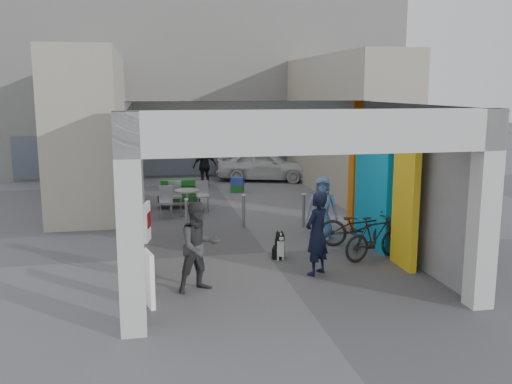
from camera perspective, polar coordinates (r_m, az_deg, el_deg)
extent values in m
plane|color=#59585E|center=(13.55, 1.04, -6.08)|extent=(90.00, 90.00, 0.00)
cube|color=silver|center=(8.96, -12.48, -3.34)|extent=(0.40, 0.40, 3.50)
cube|color=silver|center=(14.86, -11.98, 2.07)|extent=(0.40, 0.40, 3.50)
cube|color=silver|center=(10.63, 21.85, -1.70)|extent=(0.40, 0.40, 3.50)
cube|color=orange|center=(15.92, 10.16, 2.67)|extent=(0.40, 0.40, 3.50)
plane|color=beige|center=(11.90, -12.17, 0.03)|extent=(0.00, 6.40, 6.40)
plane|color=gray|center=(13.20, 14.84, 0.93)|extent=(0.00, 6.40, 6.40)
cube|color=#0D9BD5|center=(14.22, 11.59, 0.28)|extent=(0.15, 2.00, 2.80)
cube|color=yellow|center=(12.60, 14.72, -1.12)|extent=(0.15, 1.00, 2.80)
plane|color=beige|center=(12.03, 2.10, 8.76)|extent=(6.40, 6.40, 0.00)
cube|color=silver|center=(15.03, -0.57, 7.75)|extent=(6.40, 0.30, 0.70)
cube|color=silver|center=(9.11, 6.47, 5.99)|extent=(6.40, 0.30, 0.70)
cube|color=white|center=(15.20, -0.68, 7.59)|extent=(4.20, 0.05, 0.55)
cube|color=silver|center=(26.85, -5.30, 10.66)|extent=(18.00, 4.00, 8.00)
cube|color=#515966|center=(24.97, -4.70, 3.80)|extent=(16.20, 0.06, 1.80)
cube|color=white|center=(24.70, -9.43, 7.81)|extent=(2.60, 0.06, 0.50)
cube|color=red|center=(25.05, -1.32, 7.98)|extent=(2.20, 0.06, 0.50)
cube|color=#A49D88|center=(20.33, -16.11, 6.19)|extent=(2.00, 9.00, 5.00)
cube|color=#A49D88|center=(21.51, 8.69, 6.68)|extent=(2.00, 9.00, 5.00)
cylinder|color=#979AA0|center=(15.60, -6.95, -2.30)|extent=(0.09, 0.09, 0.87)
cylinder|color=#979AA0|center=(15.84, -1.24, -1.95)|extent=(0.09, 0.09, 0.92)
cylinder|color=#979AA0|center=(15.97, 4.79, -1.86)|extent=(0.09, 0.09, 0.93)
cube|color=white|center=(10.40, -10.68, -8.52)|extent=(0.21, 0.55, 1.00)
cube|color=red|center=(10.39, -10.47, -8.25)|extent=(0.13, 0.38, 0.40)
cube|color=white|center=(14.68, -10.84, -2.96)|extent=(0.19, 0.56, 1.00)
cube|color=red|center=(14.67, -10.69, -2.77)|extent=(0.11, 0.39, 0.40)
cylinder|color=#9E9EA3|center=(17.44, -6.90, -1.13)|extent=(0.06, 0.06, 0.77)
cylinder|color=#9E9EA3|center=(17.51, -6.87, -2.33)|extent=(0.47, 0.47, 0.02)
cylinder|color=#9E9EA3|center=(17.36, -6.93, 0.11)|extent=(0.75, 0.75, 0.05)
cube|color=#9E9EA3|center=(17.22, -8.96, -1.82)|extent=(0.41, 0.41, 0.48)
cube|color=#9E9EA3|center=(17.32, -9.03, -0.15)|extent=(0.41, 0.05, 0.48)
cube|color=#9E9EA3|center=(18.03, -5.32, -1.19)|extent=(0.41, 0.41, 0.48)
cube|color=#9E9EA3|center=(18.13, -5.41, 0.40)|extent=(0.41, 0.05, 0.48)
cube|color=#9E9EA3|center=(18.07, -8.05, -1.22)|extent=(0.41, 0.41, 0.48)
cube|color=#9E9EA3|center=(18.17, -8.12, 0.37)|extent=(0.41, 0.05, 0.48)
cube|color=black|center=(18.79, -7.75, -1.00)|extent=(1.34, 0.67, 0.34)
cube|color=#18551F|center=(18.59, -7.73, -0.59)|extent=(1.12, 0.39, 0.20)
cube|color=#18551F|center=(18.71, -7.78, 0.18)|extent=(1.12, 0.39, 0.20)
cube|color=#18551F|center=(18.84, -7.83, 0.93)|extent=(1.12, 0.39, 0.20)
cube|color=#18551F|center=(21.29, -1.89, 0.36)|extent=(0.55, 0.49, 0.28)
cube|color=#293D98|center=(21.25, -1.89, 1.10)|extent=(0.55, 0.49, 0.28)
cube|color=black|center=(13.13, 2.25, -6.05)|extent=(0.25, 0.34, 0.25)
cube|color=black|center=(12.95, 2.39, -5.42)|extent=(0.20, 0.17, 0.38)
cube|color=silver|center=(12.87, 2.49, -5.71)|extent=(0.16, 0.03, 0.36)
cylinder|color=silver|center=(12.92, 2.21, -6.24)|extent=(0.05, 0.05, 0.29)
cylinder|color=silver|center=(12.94, 2.71, -6.21)|extent=(0.05, 0.05, 0.29)
sphere|color=black|center=(12.87, 2.42, -4.45)|extent=(0.20, 0.20, 0.20)
cube|color=silver|center=(12.78, 2.53, -4.66)|extent=(0.08, 0.13, 0.06)
cone|color=black|center=(12.87, 2.15, -4.01)|extent=(0.07, 0.07, 0.08)
cone|color=black|center=(12.90, 2.61, -3.99)|extent=(0.07, 0.07, 0.08)
imported|color=black|center=(11.86, 6.10, -4.17)|extent=(0.76, 0.72, 1.74)
imported|color=#3A3A3C|center=(10.92, -5.72, -5.46)|extent=(1.03, 0.92, 1.74)
imported|color=#5C7DB4|center=(14.70, 6.61, -1.59)|extent=(0.89, 0.70, 1.62)
imported|color=black|center=(22.32, -5.16, 2.63)|extent=(1.08, 0.77, 1.71)
imported|color=black|center=(14.01, 10.35, -3.51)|extent=(2.05, 1.54, 1.03)
imported|color=black|center=(13.18, 11.82, -4.49)|extent=(1.75, 0.99, 1.01)
imported|color=silver|center=(23.92, 0.80, 2.73)|extent=(4.17, 2.61, 1.32)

